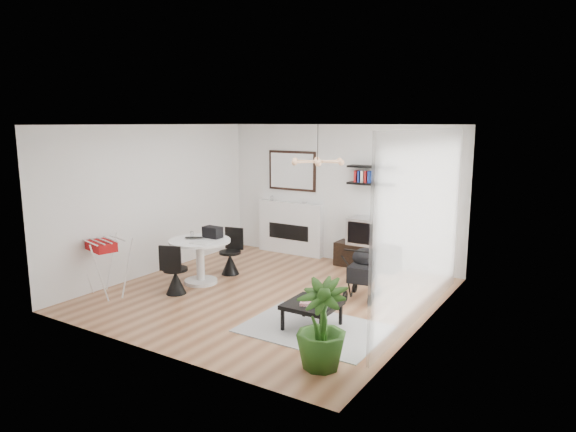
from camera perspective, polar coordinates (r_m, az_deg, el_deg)
The scene contains 25 objects.
floor at distance 8.39m, azimuth -2.09°, elevation -8.67°, with size 5.00×5.00×0.00m, color brown.
ceiling at distance 7.93m, azimuth -2.22°, elevation 10.10°, with size 5.00×5.00×0.00m, color white.
wall_back at distance 10.19m, azimuth 5.78°, elevation 2.49°, with size 5.00×5.00×0.00m, color white.
wall_left at distance 9.67m, azimuth -14.51°, elevation 1.78°, with size 5.00×5.00×0.00m, color white.
wall_right at distance 6.98m, azimuth 15.08°, elevation -1.44°, with size 5.00×5.00×0.00m, color white.
sheer_curtain at distance 7.20m, azimuth 14.79°, elevation -1.08°, with size 0.04×3.60×2.60m, color white.
fireplace at distance 10.76m, azimuth 0.28°, elevation -0.63°, with size 1.50×0.17×2.16m.
shelf_lower at distance 9.75m, azimuth 9.19°, elevation 3.54°, with size 0.90×0.25×0.04m, color black.
shelf_upper at distance 9.72m, azimuth 9.25°, elevation 5.41°, with size 0.90×0.25×0.04m, color black.
pendant_lamp at distance 7.84m, azimuth 3.31°, elevation 6.06°, with size 0.90×0.90×0.10m, color tan, non-canonical shape.
tv_console at distance 9.92m, azimuth 8.75°, elevation -4.40°, with size 1.22×0.43×0.46m, color black.
crt_tv at distance 9.82m, azimuth 8.58°, elevation -1.64°, with size 0.59×0.51×0.51m.
dining_table at distance 8.93m, azimuth -9.74°, elevation -4.25°, with size 1.05×1.05×0.77m.
laptop at distance 8.92m, azimuth -10.48°, elevation -2.48°, with size 0.30×0.19×0.02m, color black.
black_bag at distance 8.98m, azimuth -8.38°, elevation -1.79°, with size 0.32×0.19×0.19m, color black.
newspaper at distance 8.65m, azimuth -9.58°, elevation -2.91°, with size 0.33×0.27×0.01m, color white.
drinking_glass at distance 9.12m, azimuth -10.62°, elevation -1.97°, with size 0.06×0.06×0.10m, color white.
chair_far at distance 9.45m, azimuth -6.40°, elevation -4.86°, with size 0.42×0.43×0.84m.
chair_near at distance 8.51m, azimuth -12.42°, elevation -6.76°, with size 0.44×0.45×0.84m.
drying_rack at distance 8.69m, azimuth -19.59°, elevation -5.25°, with size 0.74×0.71×0.92m.
stroller at distance 8.20m, azimuth 8.38°, elevation -6.47°, with size 0.52×0.75×0.88m.
rug at distance 7.06m, azimuth 2.90°, elevation -12.40°, with size 1.85×1.34×0.01m, color #949494.
coffee_table at distance 6.98m, azimuth 2.69°, elevation -9.91°, with size 0.68×0.68×0.35m.
magazines at distance 6.91m, azimuth 2.58°, elevation -9.61°, with size 0.28×0.22×0.04m, color #B32C2E.
potted_plant at distance 5.86m, azimuth 3.74°, elevation -11.95°, with size 0.57×0.57×1.03m, color #255016.
Camera 1 is at (4.47, -6.56, 2.73)m, focal length 32.00 mm.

